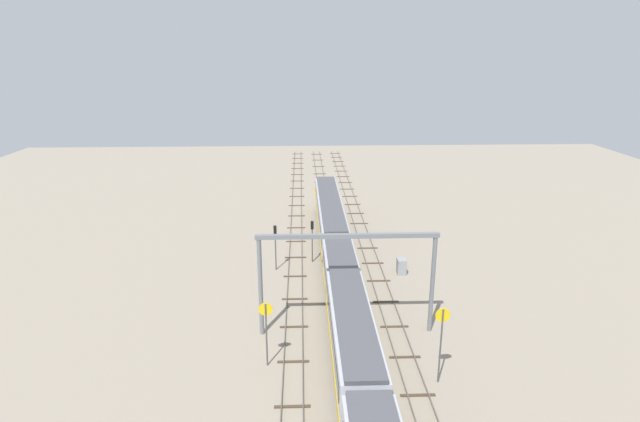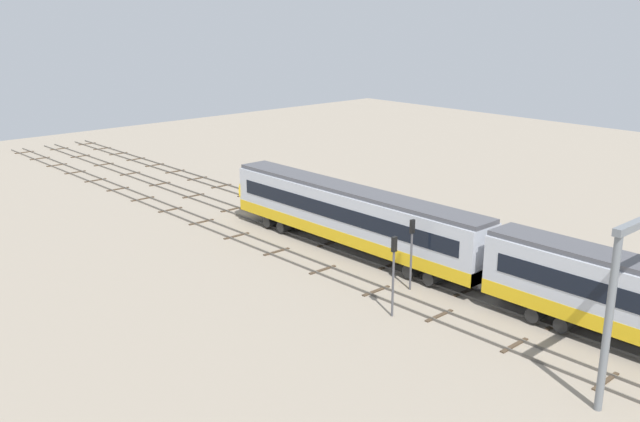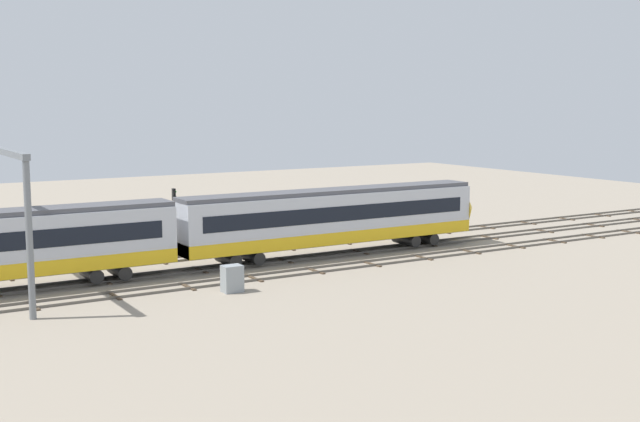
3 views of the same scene
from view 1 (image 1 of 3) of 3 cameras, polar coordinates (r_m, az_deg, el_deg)
The scene contains 11 objects.
ground_plane at distance 61.44m, azimuth 1.30°, elevation -4.20°, with size 139.73×139.73×0.00m, color gray.
track_near_foreground at distance 61.80m, azimuth 5.26°, elevation -4.07°, with size 123.73×2.40×0.16m.
track_with_train at distance 61.41m, azimuth 1.30°, elevation -4.14°, with size 123.73×2.40×0.16m.
track_middle at distance 61.32m, azimuth -2.70°, elevation -4.19°, with size 123.73×2.40×0.16m.
train at distance 42.12m, azimuth 2.95°, elevation -10.80°, with size 75.20×3.24×4.80m.
overhead_gantry at distance 41.56m, azimuth 3.03°, elevation -5.66°, with size 0.40×14.59×8.69m.
speed_sign_near_foreground at distance 37.45m, azimuth 13.24°, elevation -13.08°, with size 0.14×1.03×5.79m.
speed_sign_mid_trackside at distance 38.69m, azimuth -5.96°, elevation -12.33°, with size 0.14×1.01×5.13m.
signal_light_trackside_approach at distance 56.68m, azimuth -0.87°, elevation -2.72°, with size 0.31×0.32×4.77m.
signal_light_trackside_departure at distance 54.83m, azimuth -4.94°, elevation -3.35°, with size 0.31×0.32×4.97m.
relay_cabinet at distance 55.22m, azimuth 8.96°, elevation -6.05°, with size 1.20×0.89×1.63m.
Camera 1 is at (-57.09, 3.50, 22.43)m, focal length 29.03 mm.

